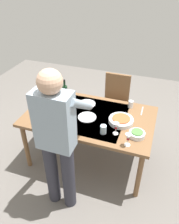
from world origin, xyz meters
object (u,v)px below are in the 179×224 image
at_px(wine_bottle, 65,92).
at_px(wine_glass_right, 128,138).
at_px(water_cup_far_right, 72,120).
at_px(water_cup_near_right, 131,104).
at_px(chair_near, 115,99).
at_px(water_cup_far_left, 52,103).
at_px(serving_bowl_pasta, 121,120).
at_px(dining_table, 90,120).
at_px(side_bowl_salad, 137,134).
at_px(dinner_plate_far, 87,117).
at_px(water_cup_near_left, 103,129).
at_px(person_server, 57,138).
at_px(dinner_plate_near, 87,104).
at_px(wine_glass_left, 116,127).

xyz_separation_m(wine_bottle, wine_glass_right, (-1.02, 0.66, -0.01)).
bearing_deg(water_cup_far_right, wine_bottle, -57.54).
distance_m(wine_glass_right, water_cup_far_right, 0.72).
height_order(wine_bottle, water_cup_near_right, wine_bottle).
relative_size(chair_near, water_cup_far_left, 8.70).
bearing_deg(chair_near, serving_bowl_pasta, 107.04).
distance_m(dining_table, side_bowl_salad, 0.68).
bearing_deg(water_cup_near_right, side_bowl_salad, 107.42).
bearing_deg(water_cup_far_right, dinner_plate_far, -124.37).
bearing_deg(water_cup_near_left, dinner_plate_far, -38.94).
distance_m(dining_table, wine_bottle, 0.56).
xyz_separation_m(water_cup_far_left, water_cup_far_right, (-0.40, 0.26, 0.00)).
distance_m(person_server, water_cup_far_right, 0.54).
bearing_deg(wine_bottle, dinner_plate_near, 173.93).
relative_size(water_cup_near_left, water_cup_near_right, 1.07).
bearing_deg(water_cup_far_left, wine_bottle, -107.06).
height_order(dining_table, wine_bottle, wine_bottle).
height_order(wine_glass_right, water_cup_near_left, wine_glass_right).
bearing_deg(dinner_plate_near, water_cup_near_left, 126.61).
height_order(wine_glass_left, water_cup_far_left, wine_glass_left).
xyz_separation_m(wine_glass_left, water_cup_far_right, (0.53, -0.01, -0.05)).
bearing_deg(dinner_plate_far, water_cup_far_left, -8.75).
relative_size(dining_table, chair_near, 1.79).
distance_m(wine_glass_right, water_cup_near_right, 0.75).
xyz_separation_m(wine_glass_right, dinner_plate_far, (0.57, -0.33, -0.10)).
distance_m(chair_near, wine_glass_left, 1.19).
relative_size(dining_table, wine_bottle, 5.49).
xyz_separation_m(wine_bottle, wine_glass_left, (-0.86, 0.52, -0.01)).
bearing_deg(person_server, dinner_plate_near, -87.28).
distance_m(chair_near, serving_bowl_pasta, 0.96).
relative_size(water_cup_far_right, dinner_plate_near, 0.47).
bearing_deg(serving_bowl_pasta, wine_glass_right, 112.48).
xyz_separation_m(chair_near, water_cup_near_left, (-0.12, 1.15, 0.27)).
bearing_deg(dinner_plate_near, wine_bottle, -6.07).
height_order(person_server, wine_glass_right, person_server).
bearing_deg(water_cup_near_right, dining_table, 37.77).
bearing_deg(dinner_plate_near, chair_near, -112.27).
height_order(person_server, serving_bowl_pasta, person_server).
height_order(dinner_plate_near, dinner_plate_far, same).
height_order(wine_glass_left, wine_glass_right, same).
distance_m(wine_bottle, wine_glass_left, 1.00).
bearing_deg(wine_glass_left, dinner_plate_near, -42.95).
height_order(chair_near, wine_glass_right, chair_near).
xyz_separation_m(serving_bowl_pasta, dinner_plate_far, (0.42, 0.04, -0.03)).
height_order(chair_near, water_cup_near_right, chair_near).
bearing_deg(serving_bowl_pasta, wine_glass_left, 86.86).
relative_size(dining_table, wine_glass_right, 10.76).
distance_m(wine_glass_left, dinner_plate_near, 0.71).
bearing_deg(water_cup_far_right, water_cup_near_left, 173.82).
relative_size(water_cup_near_left, dinner_plate_far, 0.46).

